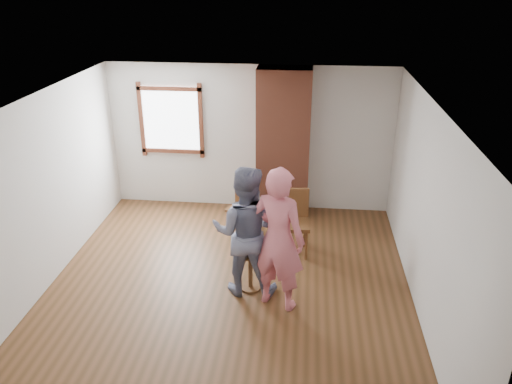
# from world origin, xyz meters

# --- Properties ---
(ground) EXTENTS (5.50, 5.50, 0.00)m
(ground) POSITION_xyz_m (0.00, 0.00, 0.00)
(ground) COLOR brown
(ground) RESTS_ON ground
(room_shell) EXTENTS (5.04, 5.52, 2.62)m
(room_shell) POSITION_xyz_m (-0.06, 0.61, 1.81)
(room_shell) COLOR silver
(room_shell) RESTS_ON ground
(brick_chimney) EXTENTS (0.90, 0.50, 2.60)m
(brick_chimney) POSITION_xyz_m (0.60, 2.50, 1.30)
(brick_chimney) COLOR #994D36
(brick_chimney) RESTS_ON ground
(stoneware_crock) EXTENTS (0.34, 0.34, 0.40)m
(stoneware_crock) POSITION_xyz_m (0.15, 2.23, 0.20)
(stoneware_crock) COLOR #BFAA8A
(stoneware_crock) RESTS_ON ground
(dark_pot) EXTENTS (0.18, 0.18, 0.16)m
(dark_pot) POSITION_xyz_m (-0.22, 2.04, 0.08)
(dark_pot) COLOR black
(dark_pot) RESTS_ON ground
(dining_chair_left) EXTENTS (0.49, 0.49, 0.81)m
(dining_chair_left) POSITION_xyz_m (-0.02, 1.80, 0.46)
(dining_chair_left) COLOR brown
(dining_chair_left) RESTS_ON ground
(dining_chair_right) EXTENTS (0.50, 0.50, 1.00)m
(dining_chair_right) POSITION_xyz_m (0.84, 1.19, 0.56)
(dining_chair_right) COLOR brown
(dining_chair_right) RESTS_ON ground
(side_table) EXTENTS (0.40, 0.40, 0.60)m
(side_table) POSITION_xyz_m (0.30, 0.10, 0.40)
(side_table) COLOR brown
(side_table) RESTS_ON ground
(cake_plate) EXTENTS (0.18, 0.18, 0.01)m
(cake_plate) POSITION_xyz_m (0.30, 0.10, 0.60)
(cake_plate) COLOR white
(cake_plate) RESTS_ON side_table
(cake_slice) EXTENTS (0.08, 0.07, 0.06)m
(cake_slice) POSITION_xyz_m (0.31, 0.10, 0.64)
(cake_slice) COLOR white
(cake_slice) RESTS_ON cake_plate
(man) EXTENTS (0.89, 0.70, 1.81)m
(man) POSITION_xyz_m (0.24, 0.07, 0.91)
(man) COLOR #151939
(man) RESTS_ON ground
(person_pink) EXTENTS (0.83, 0.69, 1.93)m
(person_pink) POSITION_xyz_m (0.69, -0.20, 0.97)
(person_pink) COLOR #DB6D7C
(person_pink) RESTS_ON ground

